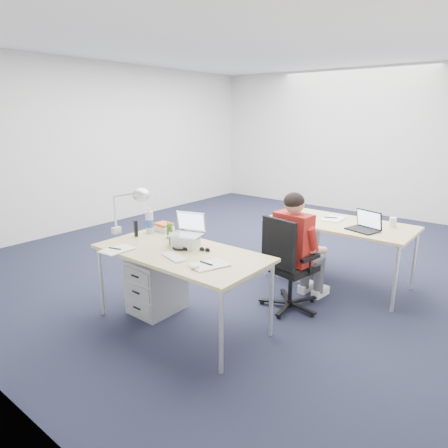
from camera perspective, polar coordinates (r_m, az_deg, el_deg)
The scene contains 24 objects.
floor at distance 5.72m, azimuth 3.32°, elevation -4.23°, with size 7.00×7.00×0.00m, color black.
room at distance 5.39m, azimuth 3.60°, elevation 13.19°, with size 6.02×7.02×2.80m.
desk_near at distance 3.63m, azimuth -6.16°, elevation -4.56°, with size 1.60×0.80×0.73m.
desk_far at distance 4.74m, azimuth 16.19°, elevation -0.33°, with size 1.60×0.80×0.73m.
office_chair at distance 4.13m, azimuth 9.20°, elevation -8.27°, with size 0.71×0.71×0.97m.
seated_person at distance 4.15m, azimuth 10.77°, elevation -3.56°, with size 0.40×0.68×1.19m.
drawer_pedestal_near at distance 4.09m, azimuth -9.58°, elevation -8.51°, with size 0.40×0.50×0.55m, color #A1A4A6.
drawer_pedestal_far at distance 5.03m, azimuth 10.13°, elevation -3.91°, with size 0.40×0.50×0.55m, color #A1A4A6.
silver_laptop at distance 3.68m, azimuth -5.51°, elevation -0.99°, with size 0.29×0.23×0.31m, color silver, non-canonical shape.
wireless_keyboard at distance 3.45m, azimuth -7.14°, elevation -4.70°, with size 0.27×0.11×0.01m, color white.
computer_mouse at distance 3.20m, azimuth -4.13°, elevation -6.09°, with size 0.06×0.09×0.03m, color white.
headphones at distance 3.68m, azimuth -6.23°, elevation -3.26°, with size 0.19×0.15×0.03m, color black, non-canonical shape.
can_koozie at distance 3.80m, azimuth -7.33°, elevation -2.03°, with size 0.07×0.07×0.11m, color #151A43.
water_bottle at distance 4.17m, azimuth -10.61°, elevation 0.49°, with size 0.08×0.08×0.26m, color silver.
bear_figurine at distance 3.98m, azimuth -7.78°, elevation -0.87°, with size 0.09×0.06×0.16m, color #26681B, non-canonical shape.
book_stack at distance 4.24m, azimuth -8.58°, elevation -0.44°, with size 0.19×0.14×0.09m, color silver.
cordless_phone at distance 4.09m, azimuth -12.48°, elevation -0.62°, with size 0.04×0.03×0.17m, color black.
papers_left at distance 3.74m, azimuth -15.13°, elevation -3.58°, with size 0.19×0.27×0.01m, color #E0C681.
papers_right at distance 3.26m, azimuth -2.29°, elevation -5.86°, with size 0.20×0.29×0.01m, color #E0C681.
sunglasses at distance 3.59m, azimuth -2.77°, elevation -3.73°, with size 0.10×0.05×0.02m, color black, non-canonical shape.
desk_lamp at distance 4.07m, azimuth -13.98°, elevation 1.96°, with size 0.48×0.17×0.55m, color silver, non-canonical shape.
dark_laptop at distance 4.43m, azimuth 19.23°, elevation 0.47°, with size 0.30×0.29×0.22m, color black, non-canonical shape.
far_cup at distance 4.72m, azimuth 22.97°, elevation 0.24°, with size 0.07×0.07×0.11m, color white.
far_papers at distance 4.85m, azimuth 15.22°, elevation 0.73°, with size 0.22×0.31×0.01m, color white.
Camera 1 is at (3.11, -4.40, 1.91)m, focal length 32.00 mm.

